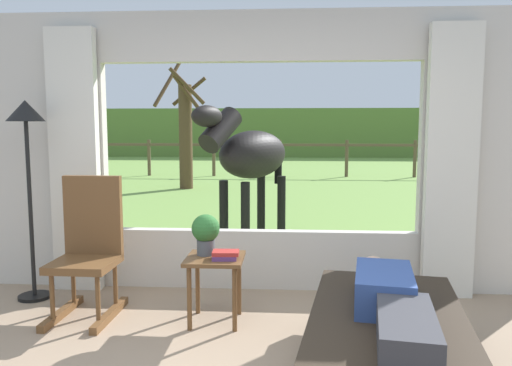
# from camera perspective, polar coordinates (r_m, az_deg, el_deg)

# --- Properties ---
(back_wall_with_window) EXTENTS (5.20, 0.12, 2.55)m
(back_wall_with_window) POSITION_cam_1_polar(r_m,az_deg,el_deg) (4.60, 0.38, 3.11)
(back_wall_with_window) COLOR beige
(back_wall_with_window) RESTS_ON ground_plane
(curtain_panel_left) EXTENTS (0.44, 0.10, 2.40)m
(curtain_panel_left) POSITION_cam_1_polar(r_m,az_deg,el_deg) (4.87, -20.00, 2.32)
(curtain_panel_left) COLOR silver
(curtain_panel_left) RESTS_ON ground_plane
(curtain_panel_right) EXTENTS (0.44, 0.10, 2.40)m
(curtain_panel_right) POSITION_cam_1_polar(r_m,az_deg,el_deg) (4.68, 21.41, 2.11)
(curtain_panel_right) COLOR silver
(curtain_panel_right) RESTS_ON ground_plane
(outdoor_pasture_lawn) EXTENTS (36.00, 21.68, 0.02)m
(outdoor_pasture_lawn) POSITION_cam_1_polar(r_m,az_deg,el_deg) (15.56, 2.74, 0.91)
(outdoor_pasture_lawn) COLOR #759E47
(outdoor_pasture_lawn) RESTS_ON ground_plane
(distant_hill_ridge) EXTENTS (36.00, 2.00, 2.40)m
(distant_hill_ridge) POSITION_cam_1_polar(r_m,az_deg,el_deg) (25.33, 3.16, 5.75)
(distant_hill_ridge) COLOR #5C7C36
(distant_hill_ridge) RESTS_ON ground_plane
(recliner_sofa) EXTENTS (1.15, 1.82, 0.42)m
(recliner_sofa) POSITION_cam_1_polar(r_m,az_deg,el_deg) (3.20, 14.75, -17.73)
(recliner_sofa) COLOR black
(recliner_sofa) RESTS_ON ground_plane
(reclining_person) EXTENTS (0.43, 1.44, 0.22)m
(reclining_person) POSITION_cam_1_polar(r_m,az_deg,el_deg) (3.04, 15.10, -12.88)
(reclining_person) COLOR #334C8C
(reclining_person) RESTS_ON recliner_sofa
(rocking_chair) EXTENTS (0.49, 0.69, 1.12)m
(rocking_chair) POSITION_cam_1_polar(r_m,az_deg,el_deg) (4.28, -18.56, -7.02)
(rocking_chair) COLOR brown
(rocking_chair) RESTS_ON ground_plane
(side_table) EXTENTS (0.44, 0.44, 0.52)m
(side_table) POSITION_cam_1_polar(r_m,az_deg,el_deg) (3.92, -4.70, -9.73)
(side_table) COLOR brown
(side_table) RESTS_ON ground_plane
(potted_plant) EXTENTS (0.22, 0.22, 0.32)m
(potted_plant) POSITION_cam_1_polar(r_m,az_deg,el_deg) (3.93, -5.77, -5.57)
(potted_plant) COLOR #4C5156
(potted_plant) RESTS_ON side_table
(book_stack) EXTENTS (0.21, 0.16, 0.06)m
(book_stack) POSITION_cam_1_polar(r_m,az_deg,el_deg) (3.82, -3.56, -8.21)
(book_stack) COLOR #59336B
(book_stack) RESTS_ON side_table
(floor_lamp_left) EXTENTS (0.32, 0.32, 1.74)m
(floor_lamp_left) POSITION_cam_1_polar(r_m,az_deg,el_deg) (4.73, -24.73, 4.53)
(floor_lamp_left) COLOR black
(floor_lamp_left) RESTS_ON ground_plane
(horse) EXTENTS (1.21, 1.73, 1.73)m
(horse) POSITION_cam_1_polar(r_m,az_deg,el_deg) (6.20, -0.69, 3.11)
(horse) COLOR black
(horse) RESTS_ON outdoor_pasture_lawn
(pasture_tree) EXTENTS (1.27, 1.26, 3.11)m
(pasture_tree) POSITION_cam_1_polar(r_m,az_deg,el_deg) (12.16, -8.11, 5.91)
(pasture_tree) COLOR #4C3823
(pasture_tree) RESTS_ON outdoor_pasture_lawn
(pasture_fence_line) EXTENTS (16.10, 0.10, 1.10)m
(pasture_fence_line) POSITION_cam_1_polar(r_m,az_deg,el_deg) (15.03, 2.72, 3.52)
(pasture_fence_line) COLOR brown
(pasture_fence_line) RESTS_ON outdoor_pasture_lawn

